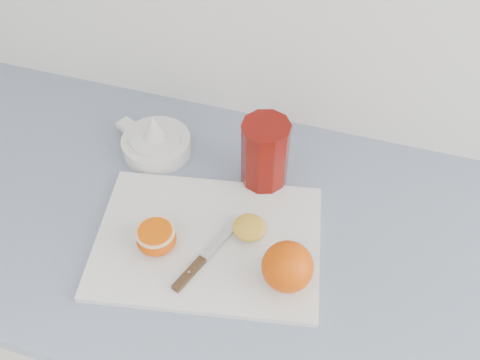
# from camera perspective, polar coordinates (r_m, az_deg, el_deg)

# --- Properties ---
(counter) EXTENTS (2.40, 0.64, 0.89)m
(counter) POSITION_cam_1_polar(r_m,az_deg,el_deg) (1.37, -3.52, -15.28)
(counter) COLOR beige
(counter) RESTS_ON ground
(cutting_board) EXTENTS (0.44, 0.35, 0.01)m
(cutting_board) POSITION_cam_1_polar(r_m,az_deg,el_deg) (0.95, -3.44, -6.53)
(cutting_board) COLOR silver
(cutting_board) RESTS_ON counter
(whole_orange) EXTENTS (0.08, 0.08, 0.08)m
(whole_orange) POSITION_cam_1_polar(r_m,az_deg,el_deg) (0.86, 5.10, -9.20)
(whole_orange) COLOR red
(whole_orange) RESTS_ON cutting_board
(half_orange) EXTENTS (0.07, 0.07, 0.04)m
(half_orange) POSITION_cam_1_polar(r_m,az_deg,el_deg) (0.93, -8.92, -6.15)
(half_orange) COLOR red
(half_orange) RESTS_ON cutting_board
(squeezed_shell) EXTENTS (0.06, 0.06, 0.03)m
(squeezed_shell) POSITION_cam_1_polar(r_m,az_deg,el_deg) (0.94, 0.98, -5.08)
(squeezed_shell) COLOR gold
(squeezed_shell) RESTS_ON cutting_board
(paring_knife) EXTENTS (0.07, 0.17, 0.01)m
(paring_knife) POSITION_cam_1_polar(r_m,az_deg,el_deg) (0.90, -4.83, -9.28)
(paring_knife) COLOR #422919
(paring_knife) RESTS_ON cutting_board
(citrus_juicer) EXTENTS (0.17, 0.14, 0.09)m
(citrus_juicer) POSITION_cam_1_polar(r_m,az_deg,el_deg) (1.09, -9.00, 4.06)
(citrus_juicer) COLOR white
(citrus_juicer) RESTS_ON counter
(red_tumbler) EXTENTS (0.09, 0.09, 0.15)m
(red_tumbler) POSITION_cam_1_polar(r_m,az_deg,el_deg) (0.99, 2.66, 2.44)
(red_tumbler) COLOR #6E0B06
(red_tumbler) RESTS_ON counter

